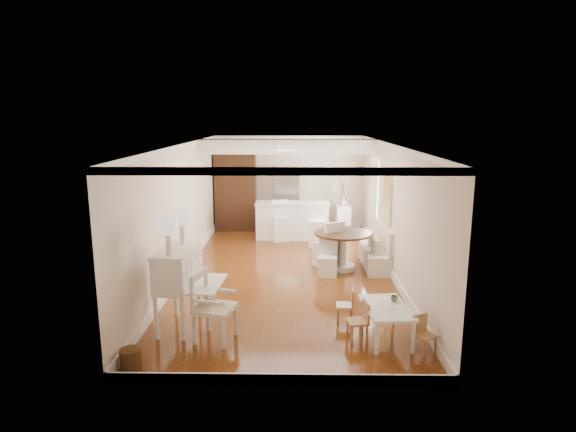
{
  "coord_description": "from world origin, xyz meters",
  "views": [
    {
      "loc": [
        0.18,
        -10.03,
        3.38
      ],
      "look_at": [
        0.02,
        0.3,
        1.22
      ],
      "focal_mm": 30.0,
      "sensor_mm": 36.0,
      "label": 1
    }
  ],
  "objects_px": {
    "slip_chair_far": "(329,244)",
    "wicker_basket": "(131,359)",
    "kids_chair_b": "(345,305)",
    "bar_stool_right": "(317,225)",
    "breakfast_counter": "(292,220)",
    "kids_table": "(386,323)",
    "kids_chair_c": "(425,335)",
    "pantry_cabinet": "(236,192)",
    "gustavian_armchair": "(215,307)",
    "slip_chair_near": "(328,256)",
    "secretary_bureau": "(178,289)",
    "kids_chair_a": "(357,321)",
    "bar_stool_left": "(281,221)",
    "dining_table": "(342,251)",
    "fridge": "(299,200)",
    "sideboard": "(342,219)"
  },
  "relations": [
    {
      "from": "slip_chair_far",
      "to": "bar_stool_right",
      "type": "bearing_deg",
      "value": -115.81
    },
    {
      "from": "secretary_bureau",
      "to": "kids_chair_b",
      "type": "bearing_deg",
      "value": 10.02
    },
    {
      "from": "dining_table",
      "to": "fridge",
      "type": "distance_m",
      "value": 3.98
    },
    {
      "from": "kids_table",
      "to": "sideboard",
      "type": "height_order",
      "value": "sideboard"
    },
    {
      "from": "fridge",
      "to": "breakfast_counter",
      "type": "bearing_deg",
      "value": -100.78
    },
    {
      "from": "bar_stool_left",
      "to": "bar_stool_right",
      "type": "distance_m",
      "value": 1.11
    },
    {
      "from": "pantry_cabinet",
      "to": "breakfast_counter",
      "type": "bearing_deg",
      "value": -32.43
    },
    {
      "from": "slip_chair_far",
      "to": "wicker_basket",
      "type": "bearing_deg",
      "value": 25.63
    },
    {
      "from": "breakfast_counter",
      "to": "kids_table",
      "type": "bearing_deg",
      "value": -76.65
    },
    {
      "from": "kids_chair_b",
      "to": "bar_stool_right",
      "type": "height_order",
      "value": "bar_stool_right"
    },
    {
      "from": "dining_table",
      "to": "slip_chair_near",
      "type": "bearing_deg",
      "value": -130.6
    },
    {
      "from": "wicker_basket",
      "to": "dining_table",
      "type": "bearing_deg",
      "value": 53.19
    },
    {
      "from": "kids_table",
      "to": "slip_chair_near",
      "type": "bearing_deg",
      "value": 102.88
    },
    {
      "from": "wicker_basket",
      "to": "slip_chair_near",
      "type": "height_order",
      "value": "slip_chair_near"
    },
    {
      "from": "bar_stool_right",
      "to": "sideboard",
      "type": "relative_size",
      "value": 1.24
    },
    {
      "from": "slip_chair_near",
      "to": "kids_chair_c",
      "type": "bearing_deg",
      "value": -64.68
    },
    {
      "from": "slip_chair_near",
      "to": "bar_stool_left",
      "type": "bearing_deg",
      "value": 117.03
    },
    {
      "from": "kids_table",
      "to": "bar_stool_right",
      "type": "distance_m",
      "value": 5.52
    },
    {
      "from": "breakfast_counter",
      "to": "bar_stool_right",
      "type": "distance_m",
      "value": 1.02
    },
    {
      "from": "slip_chair_near",
      "to": "slip_chair_far",
      "type": "distance_m",
      "value": 0.65
    },
    {
      "from": "bar_stool_left",
      "to": "gustavian_armchair",
      "type": "bearing_deg",
      "value": -107.58
    },
    {
      "from": "gustavian_armchair",
      "to": "slip_chair_near",
      "type": "height_order",
      "value": "gustavian_armchair"
    },
    {
      "from": "wicker_basket",
      "to": "pantry_cabinet",
      "type": "relative_size",
      "value": 0.13
    },
    {
      "from": "kids_chair_a",
      "to": "slip_chair_near",
      "type": "bearing_deg",
      "value": 174.65
    },
    {
      "from": "kids_chair_c",
      "to": "bar_stool_left",
      "type": "distance_m",
      "value": 6.81
    },
    {
      "from": "breakfast_counter",
      "to": "fridge",
      "type": "relative_size",
      "value": 1.14
    },
    {
      "from": "kids_chair_c",
      "to": "dining_table",
      "type": "xyz_separation_m",
      "value": [
        -0.82,
        3.88,
        0.15
      ]
    },
    {
      "from": "secretary_bureau",
      "to": "fridge",
      "type": "height_order",
      "value": "fridge"
    },
    {
      "from": "bar_stool_left",
      "to": "bar_stool_right",
      "type": "xyz_separation_m",
      "value": [
        0.98,
        -0.52,
        -0.01
      ]
    },
    {
      "from": "kids_chair_a",
      "to": "kids_table",
      "type": "bearing_deg",
      "value": 86.12
    },
    {
      "from": "kids_chair_a",
      "to": "slip_chair_far",
      "type": "relative_size",
      "value": 0.58
    },
    {
      "from": "wicker_basket",
      "to": "sideboard",
      "type": "height_order",
      "value": "sideboard"
    },
    {
      "from": "bar_stool_left",
      "to": "sideboard",
      "type": "xyz_separation_m",
      "value": [
        1.77,
        0.9,
        -0.13
      ]
    },
    {
      "from": "slip_chair_near",
      "to": "fridge",
      "type": "height_order",
      "value": "fridge"
    },
    {
      "from": "kids_chair_a",
      "to": "pantry_cabinet",
      "type": "distance_m",
      "value": 7.89
    },
    {
      "from": "kids_chair_b",
      "to": "sideboard",
      "type": "relative_size",
      "value": 0.66
    },
    {
      "from": "wicker_basket",
      "to": "pantry_cabinet",
      "type": "distance_m",
      "value": 8.33
    },
    {
      "from": "kids_table",
      "to": "pantry_cabinet",
      "type": "distance_m",
      "value": 8.01
    },
    {
      "from": "kids_chair_b",
      "to": "bar_stool_left",
      "type": "bearing_deg",
      "value": -163.29
    },
    {
      "from": "kids_chair_c",
      "to": "sideboard",
      "type": "distance_m",
      "value": 7.33
    },
    {
      "from": "gustavian_armchair",
      "to": "bar_stool_right",
      "type": "relative_size",
      "value": 0.97
    },
    {
      "from": "kids_chair_c",
      "to": "pantry_cabinet",
      "type": "distance_m",
      "value": 8.61
    },
    {
      "from": "dining_table",
      "to": "slip_chair_far",
      "type": "bearing_deg",
      "value": 143.38
    },
    {
      "from": "secretary_bureau",
      "to": "slip_chair_far",
      "type": "relative_size",
      "value": 1.23
    },
    {
      "from": "slip_chair_near",
      "to": "kids_table",
      "type": "bearing_deg",
      "value": -70.52
    },
    {
      "from": "wicker_basket",
      "to": "sideboard",
      "type": "xyz_separation_m",
      "value": [
        3.61,
        7.83,
        0.28
      ]
    },
    {
      "from": "kids_table",
      "to": "bar_stool_left",
      "type": "relative_size",
      "value": 0.96
    },
    {
      "from": "bar_stool_right",
      "to": "pantry_cabinet",
      "type": "distance_m",
      "value": 3.06
    },
    {
      "from": "sideboard",
      "to": "secretary_bureau",
      "type": "bearing_deg",
      "value": -119.38
    },
    {
      "from": "wicker_basket",
      "to": "bar_stool_right",
      "type": "height_order",
      "value": "bar_stool_right"
    }
  ]
}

